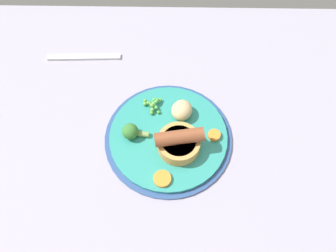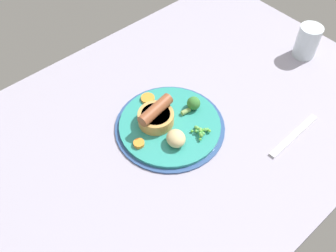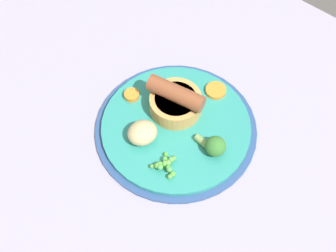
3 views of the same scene
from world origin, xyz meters
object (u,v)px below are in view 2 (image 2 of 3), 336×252
(fork, at_px, (294,135))
(drinking_glass, at_px, (307,41))
(potato_chunk_0, at_px, (176,138))
(pea_pile, at_px, (201,131))
(dinner_plate, at_px, (170,126))
(broccoli_floret_near, at_px, (194,105))
(carrot_slice_3, at_px, (148,98))
(sausage_pudding, at_px, (156,116))
(carrot_slice_0, at_px, (138,143))

(fork, height_order, drinking_glass, drinking_glass)
(potato_chunk_0, bearing_deg, pea_pile, -16.77)
(dinner_plate, xyz_separation_m, fork, (0.21, -0.22, -0.00))
(potato_chunk_0, xyz_separation_m, drinking_glass, (0.51, 0.00, 0.02))
(broccoli_floret_near, bearing_deg, pea_pile, -114.59)
(potato_chunk_0, bearing_deg, broccoli_floret_near, 24.87)
(carrot_slice_3, relative_size, drinking_glass, 0.37)
(pea_pile, xyz_separation_m, drinking_glass, (0.44, 0.02, 0.02))
(sausage_pudding, bearing_deg, pea_pile, 110.84)
(broccoli_floret_near, bearing_deg, potato_chunk_0, -148.17)
(dinner_plate, bearing_deg, broccoli_floret_near, -3.50)
(carrot_slice_3, height_order, drinking_glass, drinking_glass)
(pea_pile, distance_m, broccoli_floret_near, 0.08)
(carrot_slice_0, relative_size, carrot_slice_3, 0.74)
(pea_pile, height_order, drinking_glass, drinking_glass)
(pea_pile, height_order, carrot_slice_0, pea_pile)
(carrot_slice_0, bearing_deg, dinner_plate, -1.20)
(broccoli_floret_near, bearing_deg, carrot_slice_0, -175.27)
(potato_chunk_0, height_order, fork, potato_chunk_0)
(dinner_plate, relative_size, fork, 1.53)
(potato_chunk_0, bearing_deg, drinking_glass, 0.08)
(pea_pile, xyz_separation_m, broccoli_floret_near, (0.04, 0.07, 0.01))
(sausage_pudding, bearing_deg, fork, 123.74)
(sausage_pudding, bearing_deg, carrot_slice_0, 8.50)
(broccoli_floret_near, relative_size, carrot_slice_3, 1.46)
(carrot_slice_3, relative_size, fork, 0.20)
(carrot_slice_0, xyz_separation_m, carrot_slice_3, (0.11, 0.10, -0.00))
(broccoli_floret_near, distance_m, potato_chunk_0, 0.12)
(carrot_slice_0, distance_m, carrot_slice_3, 0.15)
(carrot_slice_0, bearing_deg, fork, -36.07)
(sausage_pudding, xyz_separation_m, broccoli_floret_near, (0.10, -0.03, -0.01))
(dinner_plate, bearing_deg, carrot_slice_0, 178.80)
(broccoli_floret_near, height_order, carrot_slice_3, broccoli_floret_near)
(pea_pile, bearing_deg, dinner_plate, 116.12)
(broccoli_floret_near, bearing_deg, dinner_plate, -176.54)
(dinner_plate, distance_m, carrot_slice_0, 0.10)
(sausage_pudding, height_order, carrot_slice_0, sausage_pudding)
(dinner_plate, distance_m, sausage_pudding, 0.05)
(broccoli_floret_near, xyz_separation_m, drinking_glass, (0.40, -0.05, 0.02))
(dinner_plate, relative_size, carrot_slice_3, 7.70)
(drinking_glass, bearing_deg, sausage_pudding, 170.95)
(potato_chunk_0, distance_m, drinking_glass, 0.51)
(broccoli_floret_near, relative_size, potato_chunk_0, 1.04)
(carrot_slice_3, bearing_deg, fork, -58.10)
(broccoli_floret_near, distance_m, fork, 0.26)
(broccoli_floret_near, bearing_deg, fork, -51.75)
(carrot_slice_3, height_order, fork, carrot_slice_3)
(potato_chunk_0, relative_size, drinking_glass, 0.52)
(potato_chunk_0, relative_size, carrot_slice_0, 1.90)
(dinner_plate, bearing_deg, drinking_glass, -6.37)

